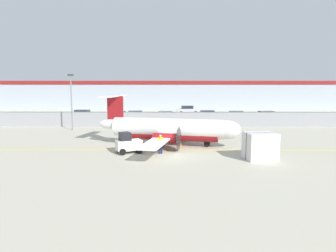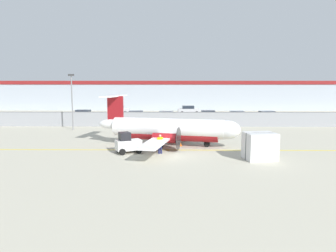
{
  "view_description": "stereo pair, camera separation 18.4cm",
  "coord_description": "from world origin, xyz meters",
  "px_view_note": "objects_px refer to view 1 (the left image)",
  "views": [
    {
      "loc": [
        -0.13,
        -27.79,
        6.29
      ],
      "look_at": [
        -0.4,
        5.34,
        1.8
      ],
      "focal_mm": 35.0,
      "sensor_mm": 36.0,
      "label": 1
    },
    {
      "loc": [
        0.05,
        -27.79,
        6.29
      ],
      "look_at": [
        -0.4,
        5.34,
        1.8
      ],
      "focal_mm": 35.0,
      "sensor_mm": 36.0,
      "label": 2
    }
  ],
  "objects_px": {
    "parked_car_7": "(267,116)",
    "apron_light_pole": "(71,97)",
    "cargo_container": "(260,146)",
    "parked_car_5": "(208,115)",
    "ground_crew_worker": "(160,143)",
    "commuter_airplane": "(170,129)",
    "parked_car_0": "(83,115)",
    "baggage_tug": "(128,144)",
    "parked_car_3": "(165,116)",
    "parked_car_2": "(136,116)",
    "parked_car_4": "(188,110)",
    "traffic_cone_near_right": "(133,147)",
    "parked_car_1": "(117,110)",
    "parked_car_6": "(235,116)",
    "traffic_cone_near_left": "(180,143)"
  },
  "relations": [
    {
      "from": "parked_car_2",
      "to": "traffic_cone_near_left",
      "type": "bearing_deg",
      "value": -77.57
    },
    {
      "from": "parked_car_2",
      "to": "apron_light_pole",
      "type": "relative_size",
      "value": 0.6
    },
    {
      "from": "parked_car_1",
      "to": "parked_car_3",
      "type": "bearing_deg",
      "value": -54.43
    },
    {
      "from": "cargo_container",
      "to": "parked_car_0",
      "type": "distance_m",
      "value": 35.01
    },
    {
      "from": "parked_car_0",
      "to": "parked_car_5",
      "type": "bearing_deg",
      "value": 3.31
    },
    {
      "from": "ground_crew_worker",
      "to": "cargo_container",
      "type": "distance_m",
      "value": 8.45
    },
    {
      "from": "parked_car_6",
      "to": "traffic_cone_near_right",
      "type": "bearing_deg",
      "value": 62.44
    },
    {
      "from": "cargo_container",
      "to": "ground_crew_worker",
      "type": "bearing_deg",
      "value": 156.02
    },
    {
      "from": "traffic_cone_near_right",
      "to": "parked_car_3",
      "type": "xyz_separation_m",
      "value": [
        2.55,
        21.63,
        0.58
      ]
    },
    {
      "from": "cargo_container",
      "to": "parked_car_1",
      "type": "height_order",
      "value": "cargo_container"
    },
    {
      "from": "traffic_cone_near_right",
      "to": "parked_car_0",
      "type": "bearing_deg",
      "value": 114.56
    },
    {
      "from": "commuter_airplane",
      "to": "parked_car_0",
      "type": "height_order",
      "value": "commuter_airplane"
    },
    {
      "from": "commuter_airplane",
      "to": "parked_car_5",
      "type": "relative_size",
      "value": 3.79
    },
    {
      "from": "cargo_container",
      "to": "apron_light_pole",
      "type": "height_order",
      "value": "apron_light_pole"
    },
    {
      "from": "parked_car_6",
      "to": "apron_light_pole",
      "type": "distance_m",
      "value": 25.14
    },
    {
      "from": "cargo_container",
      "to": "parked_car_5",
      "type": "relative_size",
      "value": 0.64
    },
    {
      "from": "cargo_container",
      "to": "parked_car_0",
      "type": "height_order",
      "value": "cargo_container"
    },
    {
      "from": "cargo_container",
      "to": "parked_car_4",
      "type": "distance_m",
      "value": 37.15
    },
    {
      "from": "baggage_tug",
      "to": "parked_car_3",
      "type": "distance_m",
      "value": 22.92
    },
    {
      "from": "ground_crew_worker",
      "to": "apron_light_pole",
      "type": "relative_size",
      "value": 0.23
    },
    {
      "from": "ground_crew_worker",
      "to": "baggage_tug",
      "type": "bearing_deg",
      "value": 62.51
    },
    {
      "from": "cargo_container",
      "to": "parked_car_4",
      "type": "height_order",
      "value": "cargo_container"
    },
    {
      "from": "traffic_cone_near_right",
      "to": "parked_car_1",
      "type": "height_order",
      "value": "parked_car_1"
    },
    {
      "from": "traffic_cone_near_right",
      "to": "commuter_airplane",
      "type": "bearing_deg",
      "value": 35.8
    },
    {
      "from": "traffic_cone_near_right",
      "to": "baggage_tug",
      "type": "bearing_deg",
      "value": -103.46
    },
    {
      "from": "commuter_airplane",
      "to": "traffic_cone_near_right",
      "type": "xyz_separation_m",
      "value": [
        -3.46,
        -2.5,
        -1.29
      ]
    },
    {
      "from": "parked_car_0",
      "to": "cargo_container",
      "type": "bearing_deg",
      "value": -45.98
    },
    {
      "from": "parked_car_2",
      "to": "parked_car_7",
      "type": "xyz_separation_m",
      "value": [
        20.74,
        -0.19,
        0.0
      ]
    },
    {
      "from": "traffic_cone_near_left",
      "to": "apron_light_pole",
      "type": "distance_m",
      "value": 17.92
    },
    {
      "from": "parked_car_2",
      "to": "parked_car_3",
      "type": "relative_size",
      "value": 1.03
    },
    {
      "from": "parked_car_2",
      "to": "parked_car_0",
      "type": "bearing_deg",
      "value": 163.33
    },
    {
      "from": "parked_car_2",
      "to": "parked_car_6",
      "type": "relative_size",
      "value": 1.01
    },
    {
      "from": "parked_car_7",
      "to": "apron_light_pole",
      "type": "distance_m",
      "value": 29.79
    },
    {
      "from": "apron_light_pole",
      "to": "baggage_tug",
      "type": "bearing_deg",
      "value": -56.81
    },
    {
      "from": "cargo_container",
      "to": "parked_car_6",
      "type": "distance_m",
      "value": 25.58
    },
    {
      "from": "apron_light_pole",
      "to": "parked_car_1",
      "type": "bearing_deg",
      "value": 82.88
    },
    {
      "from": "apron_light_pole",
      "to": "traffic_cone_near_right",
      "type": "bearing_deg",
      "value": -53.78
    },
    {
      "from": "parked_car_0",
      "to": "parked_car_1",
      "type": "distance_m",
      "value": 10.29
    },
    {
      "from": "cargo_container",
      "to": "parked_car_3",
      "type": "distance_m",
      "value": 26.31
    },
    {
      "from": "baggage_tug",
      "to": "apron_light_pole",
      "type": "height_order",
      "value": "apron_light_pole"
    },
    {
      "from": "apron_light_pole",
      "to": "commuter_airplane",
      "type": "bearing_deg",
      "value": -38.78
    },
    {
      "from": "baggage_tug",
      "to": "parked_car_5",
      "type": "height_order",
      "value": "baggage_tug"
    },
    {
      "from": "cargo_container",
      "to": "traffic_cone_near_right",
      "type": "height_order",
      "value": "cargo_container"
    },
    {
      "from": "parked_car_2",
      "to": "parked_car_4",
      "type": "height_order",
      "value": "same"
    },
    {
      "from": "ground_crew_worker",
      "to": "traffic_cone_near_left",
      "type": "bearing_deg",
      "value": -51.84
    },
    {
      "from": "baggage_tug",
      "to": "parked_car_4",
      "type": "xyz_separation_m",
      "value": [
        7.06,
        34.69,
        0.04
      ]
    },
    {
      "from": "ground_crew_worker",
      "to": "parked_car_4",
      "type": "relative_size",
      "value": 0.4
    },
    {
      "from": "commuter_airplane",
      "to": "traffic_cone_near_left",
      "type": "distance_m",
      "value": 1.65
    },
    {
      "from": "apron_light_pole",
      "to": "parked_car_4",
      "type": "bearing_deg",
      "value": 52.01
    },
    {
      "from": "cargo_container",
      "to": "parked_car_5",
      "type": "distance_m",
      "value": 26.64
    }
  ]
}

